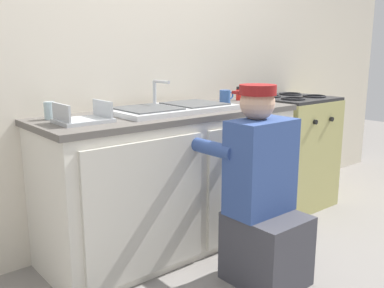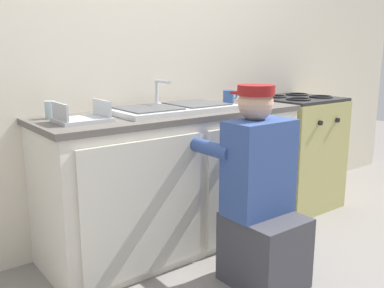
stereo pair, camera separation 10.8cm
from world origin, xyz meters
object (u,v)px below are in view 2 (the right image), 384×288
Objects in this scene: cell_phone at (254,105)px; dish_rack_tray at (82,117)px; coffee_mug at (229,97)px; sink_double_basin at (173,108)px; stove_range at (295,152)px; plumber_person at (260,203)px; water_glass at (50,110)px; spice_bottle_red at (243,94)px.

cell_phone is 0.50× the size of dish_rack_tray.
cell_phone is at bearing -82.76° from coffee_mug.
sink_double_basin reaches higher than stove_range.
cell_phone is (0.03, -0.23, -0.04)m from coffee_mug.
sink_double_basin is 0.72× the size of plumber_person.
dish_rack_tray is (-0.63, -0.05, 0.01)m from sink_double_basin.
sink_double_basin is 1.31m from stove_range.
plumber_person is at bearing -81.62° from sink_double_basin.
stove_range is 9.25× the size of water_glass.
water_glass is at bearing 179.46° from spice_bottle_red.
spice_bottle_red is at bearing 51.76° from plumber_person.
water_glass reaches higher than coffee_mug.
sink_double_basin reaches higher than dish_rack_tray.
sink_double_basin is 0.57m from coffee_mug.
plumber_person is (-1.12, -0.69, 0.00)m from stove_range.
plumber_person is (0.10, -0.69, -0.46)m from sink_double_basin.
water_glass is at bearing 167.04° from sink_double_basin.
spice_bottle_red is at bearing 59.06° from cell_phone.
dish_rack_tray reaches higher than stove_range.
water_glass is at bearing 175.04° from stove_range.
dish_rack_tray reaches higher than cell_phone.
cell_phone is 1.23m from dish_rack_tray.
plumber_person is 11.04× the size of water_glass.
stove_range is at bearing -4.96° from water_glass.
coffee_mug is at bearing 6.65° from dish_rack_tray.
water_glass is 0.71× the size of cell_phone.
spice_bottle_red is (0.20, 0.06, 0.00)m from coffee_mug.
coffee_mug is at bearing 9.42° from sink_double_basin.
sink_double_basin is 0.61m from cell_phone.
sink_double_basin reaches higher than water_glass.
water_glass is 0.24m from dish_rack_tray.
cell_phone is (-0.17, -0.29, -0.04)m from spice_bottle_red.
sink_double_basin is 5.71× the size of cell_phone.
sink_double_basin reaches higher than spice_bottle_red.
sink_double_basin is at bearing 98.38° from plumber_person.
sink_double_basin is 0.63m from dish_rack_tray.
sink_double_basin reaches higher than coffee_mug.
coffee_mug reaches higher than stove_range.
stove_range is at bearing -18.69° from spice_bottle_red.
stove_range is 0.84× the size of plumber_person.
cell_phone is at bearing -4.13° from dish_rack_tray.
spice_bottle_red reaches higher than stove_range.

